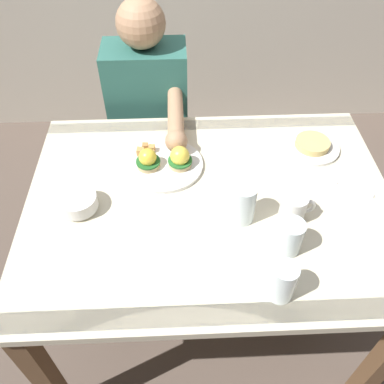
{
  "coord_description": "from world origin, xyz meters",
  "views": [
    {
      "loc": [
        -0.1,
        -0.88,
        1.72
      ],
      "look_at": [
        -0.06,
        0.0,
        0.78
      ],
      "focal_mm": 38.02,
      "sensor_mm": 36.0,
      "label": 1
    }
  ],
  "objects_px": {
    "fruit_bowl": "(79,203)",
    "side_plate": "(312,146)",
    "fork": "(348,185)",
    "water_glass_near": "(290,238)",
    "coffee_mug": "(294,207)",
    "eggs_benedict_plate": "(165,161)",
    "dining_table": "(209,221)",
    "water_glass_extra": "(282,283)",
    "diner_person": "(149,114)",
    "water_glass_far": "(243,205)"
  },
  "relations": [
    {
      "from": "fruit_bowl",
      "to": "side_plate",
      "type": "distance_m",
      "value": 0.85
    },
    {
      "from": "fork",
      "to": "water_glass_near",
      "type": "height_order",
      "value": "water_glass_near"
    },
    {
      "from": "fork",
      "to": "coffee_mug",
      "type": "bearing_deg",
      "value": -149.61
    },
    {
      "from": "eggs_benedict_plate",
      "to": "dining_table",
      "type": "bearing_deg",
      "value": -48.86
    },
    {
      "from": "fruit_bowl",
      "to": "water_glass_extra",
      "type": "distance_m",
      "value": 0.66
    },
    {
      "from": "eggs_benedict_plate",
      "to": "water_glass_near",
      "type": "xyz_separation_m",
      "value": [
        0.36,
        -0.37,
        0.02
      ]
    },
    {
      "from": "eggs_benedict_plate",
      "to": "side_plate",
      "type": "relative_size",
      "value": 1.35
    },
    {
      "from": "coffee_mug",
      "to": "water_glass_near",
      "type": "bearing_deg",
      "value": -107.81
    },
    {
      "from": "eggs_benedict_plate",
      "to": "water_glass_near",
      "type": "distance_m",
      "value": 0.51
    },
    {
      "from": "water_glass_near",
      "to": "diner_person",
      "type": "height_order",
      "value": "diner_person"
    },
    {
      "from": "fruit_bowl",
      "to": "diner_person",
      "type": "bearing_deg",
      "value": 72.48
    },
    {
      "from": "fork",
      "to": "side_plate",
      "type": "bearing_deg",
      "value": 110.93
    },
    {
      "from": "fork",
      "to": "water_glass_far",
      "type": "xyz_separation_m",
      "value": [
        -0.38,
        -0.12,
        0.06
      ]
    },
    {
      "from": "fruit_bowl",
      "to": "water_glass_near",
      "type": "relative_size",
      "value": 1.08
    },
    {
      "from": "diner_person",
      "to": "fruit_bowl",
      "type": "bearing_deg",
      "value": -107.52
    },
    {
      "from": "dining_table",
      "to": "fork",
      "type": "relative_size",
      "value": 8.89
    },
    {
      "from": "coffee_mug",
      "to": "diner_person",
      "type": "height_order",
      "value": "diner_person"
    },
    {
      "from": "diner_person",
      "to": "dining_table",
      "type": "bearing_deg",
      "value": -69.75
    },
    {
      "from": "eggs_benedict_plate",
      "to": "water_glass_extra",
      "type": "distance_m",
      "value": 0.6
    },
    {
      "from": "fruit_bowl",
      "to": "water_glass_far",
      "type": "bearing_deg",
      "value": -6.68
    },
    {
      "from": "dining_table",
      "to": "eggs_benedict_plate",
      "type": "height_order",
      "value": "eggs_benedict_plate"
    },
    {
      "from": "fork",
      "to": "diner_person",
      "type": "distance_m",
      "value": 0.89
    },
    {
      "from": "fruit_bowl",
      "to": "diner_person",
      "type": "distance_m",
      "value": 0.66
    },
    {
      "from": "coffee_mug",
      "to": "fork",
      "type": "distance_m",
      "value": 0.26
    },
    {
      "from": "eggs_benedict_plate",
      "to": "water_glass_far",
      "type": "xyz_separation_m",
      "value": [
        0.24,
        -0.25,
        0.04
      ]
    },
    {
      "from": "coffee_mug",
      "to": "side_plate",
      "type": "relative_size",
      "value": 0.56
    },
    {
      "from": "water_glass_extra",
      "to": "side_plate",
      "type": "xyz_separation_m",
      "value": [
        0.23,
        0.59,
        -0.04
      ]
    },
    {
      "from": "fruit_bowl",
      "to": "diner_person",
      "type": "relative_size",
      "value": 0.11
    },
    {
      "from": "dining_table",
      "to": "side_plate",
      "type": "bearing_deg",
      "value": 31.45
    },
    {
      "from": "fruit_bowl",
      "to": "coffee_mug",
      "type": "bearing_deg",
      "value": -5.66
    },
    {
      "from": "fork",
      "to": "side_plate",
      "type": "relative_size",
      "value": 0.68
    },
    {
      "from": "water_glass_extra",
      "to": "coffee_mug",
      "type": "bearing_deg",
      "value": 71.43
    },
    {
      "from": "fruit_bowl",
      "to": "water_glass_far",
      "type": "xyz_separation_m",
      "value": [
        0.51,
        -0.06,
        0.03
      ]
    },
    {
      "from": "dining_table",
      "to": "fork",
      "type": "distance_m",
      "value": 0.48
    },
    {
      "from": "dining_table",
      "to": "diner_person",
      "type": "relative_size",
      "value": 1.05
    },
    {
      "from": "water_glass_extra",
      "to": "side_plate",
      "type": "bearing_deg",
      "value": 68.4
    },
    {
      "from": "fork",
      "to": "water_glass_far",
      "type": "relative_size",
      "value": 1.0
    },
    {
      "from": "water_glass_near",
      "to": "side_plate",
      "type": "distance_m",
      "value": 0.48
    },
    {
      "from": "water_glass_far",
      "to": "water_glass_extra",
      "type": "height_order",
      "value": "water_glass_far"
    },
    {
      "from": "fork",
      "to": "diner_person",
      "type": "height_order",
      "value": "diner_person"
    },
    {
      "from": "dining_table",
      "to": "eggs_benedict_plate",
      "type": "distance_m",
      "value": 0.26
    },
    {
      "from": "fork",
      "to": "water_glass_extra",
      "type": "height_order",
      "value": "water_glass_extra"
    },
    {
      "from": "dining_table",
      "to": "fruit_bowl",
      "type": "distance_m",
      "value": 0.44
    },
    {
      "from": "fruit_bowl",
      "to": "coffee_mug",
      "type": "relative_size",
      "value": 1.08
    },
    {
      "from": "fruit_bowl",
      "to": "side_plate",
      "type": "xyz_separation_m",
      "value": [
        0.81,
        0.26,
        -0.02
      ]
    },
    {
      "from": "coffee_mug",
      "to": "fork",
      "type": "bearing_deg",
      "value": 30.39
    },
    {
      "from": "dining_table",
      "to": "eggs_benedict_plate",
      "type": "xyz_separation_m",
      "value": [
        -0.15,
        0.17,
        0.13
      ]
    },
    {
      "from": "dining_table",
      "to": "water_glass_far",
      "type": "xyz_separation_m",
      "value": [
        0.09,
        -0.08,
        0.17
      ]
    },
    {
      "from": "dining_table",
      "to": "water_glass_far",
      "type": "relative_size",
      "value": 8.84
    },
    {
      "from": "fork",
      "to": "fruit_bowl",
      "type": "bearing_deg",
      "value": -175.94
    }
  ]
}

